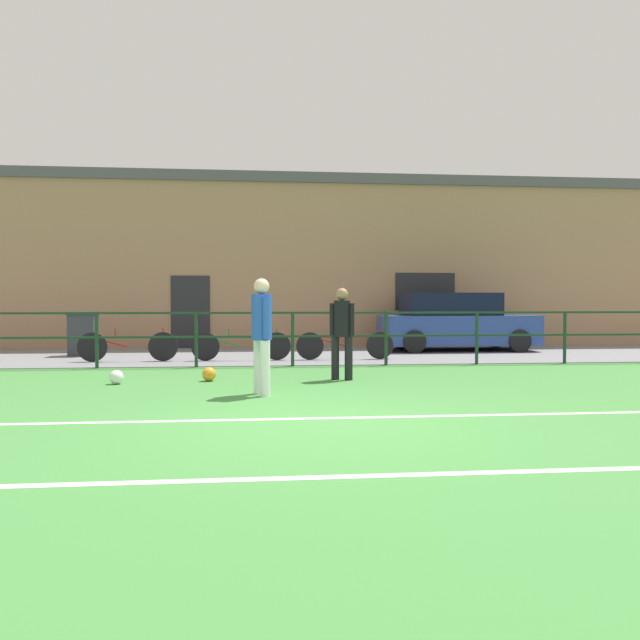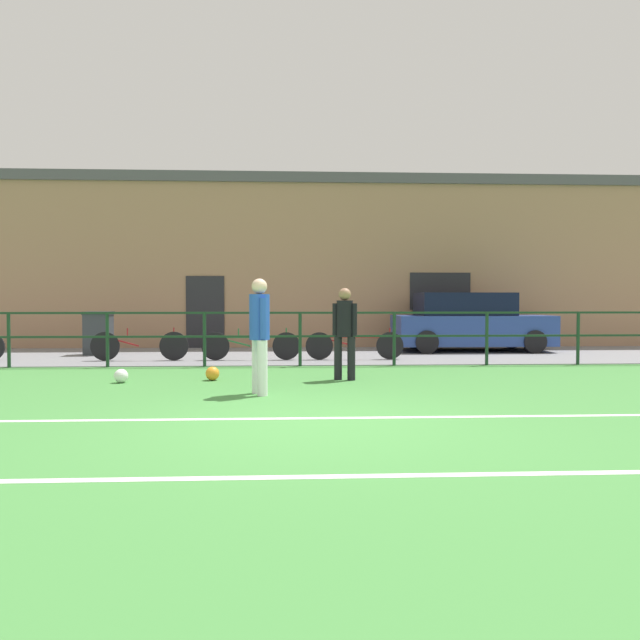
{
  "view_description": "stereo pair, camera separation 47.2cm",
  "coord_description": "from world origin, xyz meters",
  "px_view_note": "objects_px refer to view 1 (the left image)",
  "views": [
    {
      "loc": [
        -0.7,
        -6.82,
        1.37
      ],
      "look_at": [
        0.26,
        2.77,
        1.08
      ],
      "focal_mm": 34.32,
      "sensor_mm": 36.0,
      "label": 1
    },
    {
      "loc": [
        -0.23,
        -6.86,
        1.37
      ],
      "look_at": [
        0.26,
        2.77,
        1.08
      ],
      "focal_mm": 34.32,
      "sensor_mm": 36.0,
      "label": 2
    }
  ],
  "objects_px": {
    "soccer_ball_match": "(116,377)",
    "bicycle_parked_1": "(241,346)",
    "parked_car_red": "(455,323)",
    "soccer_ball_spare": "(209,374)",
    "bicycle_parked_2": "(128,346)",
    "bicycle_parked_0": "(345,345)",
    "trash_bin_0": "(83,333)",
    "player_striker": "(262,329)",
    "player_goalkeeper": "(342,328)"
  },
  "relations": [
    {
      "from": "soccer_ball_match",
      "to": "bicycle_parked_1",
      "type": "distance_m",
      "value": 4.17
    },
    {
      "from": "soccer_ball_match",
      "to": "parked_car_red",
      "type": "distance_m",
      "value": 9.79
    },
    {
      "from": "soccer_ball_spare",
      "to": "bicycle_parked_2",
      "type": "bearing_deg",
      "value": 121.18
    },
    {
      "from": "bicycle_parked_0",
      "to": "trash_bin_0",
      "type": "relative_size",
      "value": 2.09
    },
    {
      "from": "player_striker",
      "to": "trash_bin_0",
      "type": "height_order",
      "value": "player_striker"
    },
    {
      "from": "player_striker",
      "to": "bicycle_parked_0",
      "type": "xyz_separation_m",
      "value": [
        1.94,
        5.09,
        -0.62
      ]
    },
    {
      "from": "player_striker",
      "to": "parked_car_red",
      "type": "distance_m",
      "value": 9.12
    },
    {
      "from": "player_striker",
      "to": "player_goalkeeper",
      "type": "bearing_deg",
      "value": 116.97
    },
    {
      "from": "bicycle_parked_2",
      "to": "soccer_ball_match",
      "type": "bearing_deg",
      "value": -80.97
    },
    {
      "from": "player_striker",
      "to": "soccer_ball_match",
      "type": "distance_m",
      "value": 2.9
    },
    {
      "from": "soccer_ball_match",
      "to": "bicycle_parked_1",
      "type": "xyz_separation_m",
      "value": [
        1.94,
        3.68,
        0.24
      ]
    },
    {
      "from": "soccer_ball_match",
      "to": "bicycle_parked_1",
      "type": "bearing_deg",
      "value": 62.19
    },
    {
      "from": "player_striker",
      "to": "bicycle_parked_2",
      "type": "distance_m",
      "value": 5.92
    },
    {
      "from": "soccer_ball_match",
      "to": "soccer_ball_spare",
      "type": "xyz_separation_m",
      "value": [
        1.49,
        0.24,
        0.0
      ]
    },
    {
      "from": "bicycle_parked_1",
      "to": "bicycle_parked_2",
      "type": "relative_size",
      "value": 1.02
    },
    {
      "from": "bicycle_parked_1",
      "to": "bicycle_parked_0",
      "type": "bearing_deg",
      "value": 0.0
    },
    {
      "from": "bicycle_parked_2",
      "to": "bicycle_parked_1",
      "type": "bearing_deg",
      "value": 0.0
    },
    {
      "from": "player_goalkeeper",
      "to": "bicycle_parked_0",
      "type": "bearing_deg",
      "value": -79.56
    },
    {
      "from": "soccer_ball_spare",
      "to": "player_striker",
      "type": "bearing_deg",
      "value": -61.54
    },
    {
      "from": "bicycle_parked_0",
      "to": "parked_car_red",
      "type": "bearing_deg",
      "value": 34.26
    },
    {
      "from": "parked_car_red",
      "to": "bicycle_parked_0",
      "type": "bearing_deg",
      "value": -145.74
    },
    {
      "from": "player_goalkeeper",
      "to": "player_striker",
      "type": "xyz_separation_m",
      "value": [
        -1.4,
        -1.58,
        0.06
      ]
    },
    {
      "from": "soccer_ball_match",
      "to": "bicycle_parked_0",
      "type": "xyz_separation_m",
      "value": [
        4.33,
        3.68,
        0.24
      ]
    },
    {
      "from": "soccer_ball_spare",
      "to": "bicycle_parked_0",
      "type": "xyz_separation_m",
      "value": [
        2.84,
        3.44,
        0.23
      ]
    },
    {
      "from": "player_striker",
      "to": "bicycle_parked_1",
      "type": "relative_size",
      "value": 0.76
    },
    {
      "from": "player_goalkeeper",
      "to": "bicycle_parked_1",
      "type": "height_order",
      "value": "player_goalkeeper"
    },
    {
      "from": "bicycle_parked_1",
      "to": "bicycle_parked_2",
      "type": "bearing_deg",
      "value": -180.0
    },
    {
      "from": "player_goalkeeper",
      "to": "bicycle_parked_1",
      "type": "distance_m",
      "value": 4.0
    },
    {
      "from": "parked_car_red",
      "to": "bicycle_parked_1",
      "type": "height_order",
      "value": "parked_car_red"
    },
    {
      "from": "player_goalkeeper",
      "to": "parked_car_red",
      "type": "distance_m",
      "value": 7.02
    },
    {
      "from": "player_goalkeeper",
      "to": "soccer_ball_spare",
      "type": "relative_size",
      "value": 6.71
    },
    {
      "from": "bicycle_parked_1",
      "to": "bicycle_parked_2",
      "type": "distance_m",
      "value": 2.53
    },
    {
      "from": "bicycle_parked_0",
      "to": "bicycle_parked_1",
      "type": "bearing_deg",
      "value": 180.0
    },
    {
      "from": "bicycle_parked_2",
      "to": "soccer_ball_spare",
      "type": "bearing_deg",
      "value": -58.82
    },
    {
      "from": "bicycle_parked_2",
      "to": "player_striker",
      "type": "bearing_deg",
      "value": -59.69
    },
    {
      "from": "player_striker",
      "to": "parked_car_red",
      "type": "bearing_deg",
      "value": 122.63
    },
    {
      "from": "player_striker",
      "to": "bicycle_parked_0",
      "type": "distance_m",
      "value": 5.48
    },
    {
      "from": "player_striker",
      "to": "bicycle_parked_2",
      "type": "bearing_deg",
      "value": -171.25
    },
    {
      "from": "parked_car_red",
      "to": "bicycle_parked_0",
      "type": "distance_m",
      "value": 4.12
    },
    {
      "from": "bicycle_parked_0",
      "to": "bicycle_parked_1",
      "type": "distance_m",
      "value": 2.39
    },
    {
      "from": "player_goalkeeper",
      "to": "soccer_ball_match",
      "type": "distance_m",
      "value": 3.87
    },
    {
      "from": "player_striker",
      "to": "parked_car_red",
      "type": "xyz_separation_m",
      "value": [
        5.33,
        7.4,
        -0.2
      ]
    },
    {
      "from": "bicycle_parked_0",
      "to": "bicycle_parked_2",
      "type": "height_order",
      "value": "bicycle_parked_2"
    },
    {
      "from": "soccer_ball_spare",
      "to": "bicycle_parked_2",
      "type": "distance_m",
      "value": 4.02
    },
    {
      "from": "soccer_ball_spare",
      "to": "parked_car_red",
      "type": "bearing_deg",
      "value": 42.69
    },
    {
      "from": "bicycle_parked_0",
      "to": "soccer_ball_spare",
      "type": "bearing_deg",
      "value": -129.57
    },
    {
      "from": "player_striker",
      "to": "parked_car_red",
      "type": "height_order",
      "value": "player_striker"
    },
    {
      "from": "soccer_ball_spare",
      "to": "trash_bin_0",
      "type": "distance_m",
      "value": 6.15
    },
    {
      "from": "trash_bin_0",
      "to": "player_goalkeeper",
      "type": "bearing_deg",
      "value": -41.48
    },
    {
      "from": "player_goalkeeper",
      "to": "bicycle_parked_1",
      "type": "relative_size",
      "value": 0.71
    }
  ]
}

